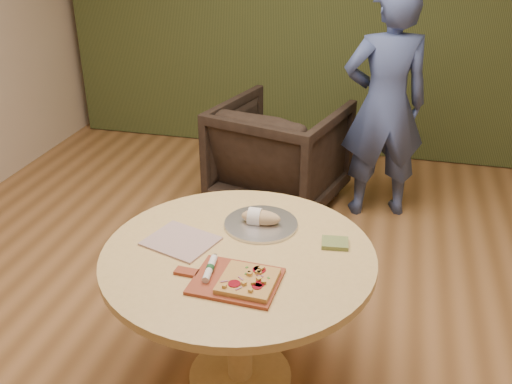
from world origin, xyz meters
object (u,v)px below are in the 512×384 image
Objects in this scene: bread_roll at (259,217)px; person_standing at (385,105)px; serving_tray at (261,224)px; pizza_paddle at (234,281)px; armchair at (280,149)px; pedestal_table at (239,278)px; cutlery_roll at (210,268)px; flatbread_pizza at (248,281)px.

bread_roll is 1.78m from person_standing.
serving_tray is 1.77m from person_standing.
bread_roll reaches higher than pizza_paddle.
armchair reaches higher than serving_tray.
pedestal_table is 0.27m from pizza_paddle.
bread_roll is 0.11× the size of person_standing.
serving_tray is at bearing 70.56° from cutlery_roll.
person_standing reaches higher than flatbread_pizza.
bread_roll reaches higher than flatbread_pizza.
armchair is at bearing 98.64° from serving_tray.
pedestal_table is 0.30m from serving_tray.
pizza_paddle is 1.96× the size of flatbread_pizza.
pizza_paddle is 0.07m from flatbread_pizza.
person_standing is at bearing 80.09° from pizza_paddle.
person_standing is at bearing 74.53° from pedestal_table.
person_standing is (0.75, 0.04, 0.40)m from armchair.
person_standing reaches higher than armchair.
cutlery_roll is at bearing -102.71° from bread_roll.
pizza_paddle is 0.48m from serving_tray.
flatbread_pizza reaches higher than serving_tray.
pedestal_table is 0.72× the size of person_standing.
flatbread_pizza is at bearing -82.26° from serving_tray.
pizza_paddle is 2.27× the size of cutlery_roll.
cutlery_roll is 2.24m from person_standing.
bread_roll is (0.10, 0.45, 0.01)m from cutlery_roll.
bread_roll is (-0.01, 0.00, 0.04)m from serving_tray.
cutlery_roll is at bearing -103.78° from serving_tray.
person_standing is (0.51, 1.70, 0.06)m from bread_roll.
flatbread_pizza is at bearing -7.91° from pizza_paddle.
bread_roll is at bearing 180.00° from serving_tray.
armchair is (-0.25, 1.66, -0.30)m from serving_tray.
flatbread_pizza is 0.50m from serving_tray.
pizza_paddle is at bearing -88.84° from bread_roll.
pedestal_table is at bearing 111.48° from armchair.
cutlery_roll is at bearing -109.08° from pedestal_table.
cutlery_roll is 2.14m from armchair.
cutlery_roll is 0.46m from serving_tray.
pizza_paddle is 0.48m from bread_roll.
pedestal_table is 2.72× the size of pizza_paddle.
armchair is 0.85m from person_standing.
armchair reaches higher than flatbread_pizza.
armchair is (-0.32, 2.15, -0.32)m from flatbread_pizza.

